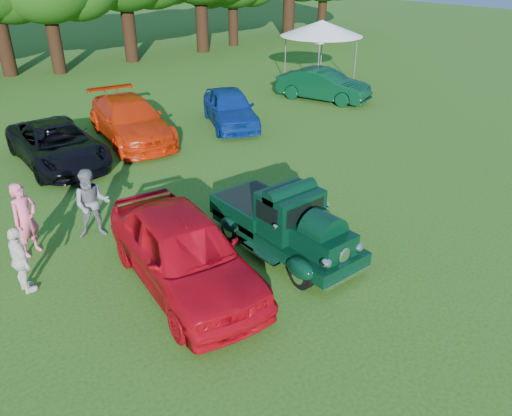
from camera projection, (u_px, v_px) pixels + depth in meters
ground at (264, 267)px, 11.58m from camera, size 120.00×120.00×0.00m
hero_pickup at (284, 224)px, 11.94m from camera, size 1.96×4.20×1.64m
red_convertible at (184, 251)px, 10.62m from camera, size 2.58×5.18×1.70m
back_car_black at (57, 144)px, 16.85m from camera, size 2.47×5.11×1.40m
back_car_orange at (130, 120)px, 18.97m from camera, size 3.07×5.72×1.58m
back_car_blue at (230, 108)px, 20.59m from camera, size 3.42×4.75×1.50m
back_car_green at (323, 85)px, 24.09m from camera, size 3.01×4.75×1.48m
spectator_pink at (25, 219)px, 11.70m from camera, size 0.79×0.68×1.84m
spectator_grey at (92, 204)px, 12.43m from camera, size 1.10×1.01×1.82m
spectator_white at (20, 261)px, 10.42m from camera, size 0.45×0.93×1.54m
canopy_tent at (322, 29)px, 26.33m from camera, size 4.59×4.59×3.27m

